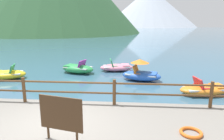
# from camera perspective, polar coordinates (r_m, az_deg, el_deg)

# --- Properties ---
(ground_plane) EXTENTS (200.00, 200.00, 0.00)m
(ground_plane) POSITION_cam_1_polar(r_m,az_deg,el_deg) (45.77, 1.94, 8.76)
(ground_plane) COLOR #38607A
(dock_railing) EXTENTS (23.92, 0.12, 0.95)m
(dock_railing) POSITION_cam_1_polar(r_m,az_deg,el_deg) (7.84, -11.92, -4.95)
(dock_railing) COLOR brown
(dock_railing) RESTS_ON promenade_dock
(sign_board) EXTENTS (1.16, 0.31, 1.19)m
(sign_board) POSITION_cam_1_polar(r_m,az_deg,el_deg) (5.40, -13.80, -11.68)
(sign_board) COLOR silver
(sign_board) RESTS_ON promenade_dock
(life_ring) EXTENTS (0.61, 0.61, 0.09)m
(life_ring) POSITION_cam_1_polar(r_m,az_deg,el_deg) (6.23, 20.83, -15.72)
(life_ring) COLOR orange
(life_ring) RESTS_ON promenade_dock
(pedal_boat_0) EXTENTS (2.44, 1.81, 0.85)m
(pedal_boat_0) POSITION_cam_1_polar(r_m,az_deg,el_deg) (14.08, -26.92, -1.07)
(pedal_boat_0) COLOR yellow
(pedal_boat_0) RESTS_ON ground
(pedal_boat_2) EXTENTS (2.53, 1.84, 0.90)m
(pedal_boat_2) POSITION_cam_1_polar(r_m,az_deg,el_deg) (14.20, -9.40, 0.43)
(pedal_boat_2) COLOR green
(pedal_boat_2) RESTS_ON ground
(pedal_boat_3) EXTENTS (2.57, 1.55, 0.82)m
(pedal_boat_3) POSITION_cam_1_polar(r_m,az_deg,el_deg) (10.82, 24.13, -4.83)
(pedal_boat_3) COLOR orange
(pedal_boat_3) RESTS_ON ground
(pedal_boat_4) EXTENTS (2.50, 1.69, 1.26)m
(pedal_boat_4) POSITION_cam_1_polar(r_m,az_deg,el_deg) (12.30, 8.04, -0.96)
(pedal_boat_4) COLOR blue
(pedal_boat_4) RESTS_ON ground
(pedal_boat_5) EXTENTS (2.48, 1.57, 0.83)m
(pedal_boat_5) POSITION_cam_1_polar(r_m,az_deg,el_deg) (14.62, 1.32, 0.78)
(pedal_boat_5) COLOR pink
(pedal_boat_5) RESTS_ON ground
(distant_peak) EXTENTS (65.07, 65.07, 26.72)m
(distant_peak) POSITION_cam_1_polar(r_m,az_deg,el_deg) (154.48, 10.22, 16.49)
(distant_peak) COLOR #A8B2C1
(distant_peak) RESTS_ON ground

